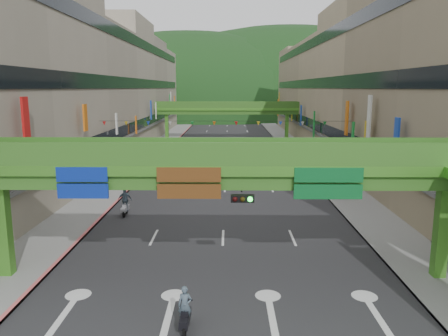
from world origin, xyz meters
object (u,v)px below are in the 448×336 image
object	(u,v)px
scooter_rider_near	(185,311)
scooter_rider_mid	(271,165)
pedestrian_red	(344,191)
overpass_near	(241,181)
car_silver	(206,158)
car_yellow	(252,153)

from	to	relation	value
scooter_rider_near	scooter_rider_mid	world-z (taller)	scooter_rider_mid
scooter_rider_mid	pedestrian_red	xyz separation A→B (m)	(5.19, -10.89, -0.29)
overpass_near	scooter_rider_near	xyz separation A→B (m)	(-2.30, -4.38, -4.35)
car_silver	car_yellow	distance (m)	7.57
car_yellow	pedestrian_red	world-z (taller)	pedestrian_red
scooter_rider_near	pedestrian_red	bearing A→B (deg)	60.65
car_yellow	scooter_rider_near	bearing A→B (deg)	-93.37
overpass_near	car_yellow	xyz separation A→B (m)	(2.66, 39.31, -4.58)
car_yellow	pedestrian_red	distance (m)	23.92
overpass_near	pedestrian_red	distance (m)	19.34
overpass_near	car_silver	size ratio (longest dim) A/B	7.30
scooter_rider_mid	pedestrian_red	size ratio (longest dim) A/B	1.30
overpass_near	car_silver	world-z (taller)	overpass_near
scooter_rider_near	scooter_rider_mid	xyz separation A→B (m)	(6.47, 31.62, 0.26)
overpass_near	scooter_rider_near	size ratio (longest dim) A/B	14.91
scooter_rider_near	scooter_rider_mid	bearing A→B (deg)	78.44
overpass_near	scooter_rider_mid	world-z (taller)	overpass_near
overpass_near	pedestrian_red	world-z (taller)	overpass_near
overpass_near	scooter_rider_near	bearing A→B (deg)	-117.72
scooter_rider_near	car_yellow	bearing A→B (deg)	83.52
car_yellow	car_silver	bearing A→B (deg)	-141.50
scooter_rider_mid	car_silver	world-z (taller)	scooter_rider_mid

